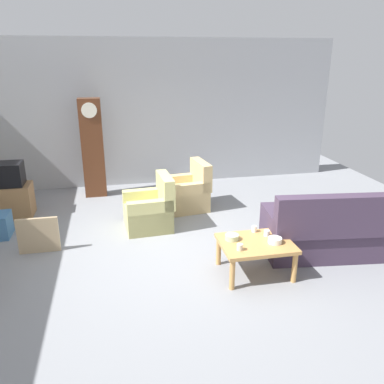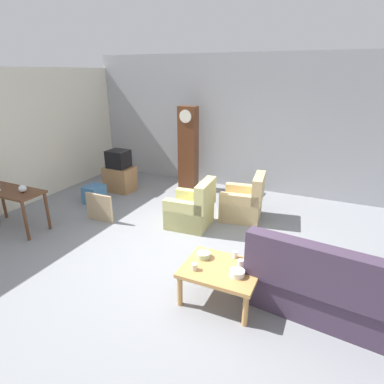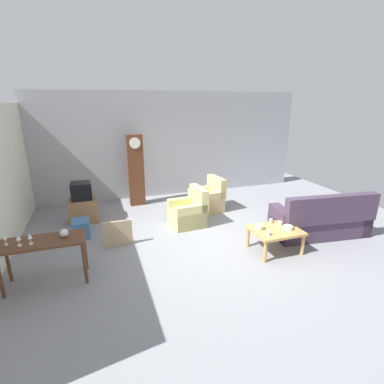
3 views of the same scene
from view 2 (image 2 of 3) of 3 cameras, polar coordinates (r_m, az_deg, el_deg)
name	(u,v)px [view 2 (image 2 of 3)]	position (r m, az deg, el deg)	size (l,w,h in m)	color
ground_plane	(186,255)	(5.34, -1.11, -11.00)	(10.40, 10.40, 0.00)	gray
garage_door_wall	(250,124)	(8.03, 10.29, 11.70)	(8.40, 0.16, 3.20)	#9EA0A5
pegboard_wall_left	(13,141)	(7.77, -29.14, 7.95)	(0.12, 6.40, 2.88)	silver
couch_floral	(338,292)	(4.34, 24.44, -15.83)	(2.19, 1.12, 1.04)	#423347
armchair_olive_near	(192,211)	(6.15, -0.04, -3.32)	(0.84, 0.81, 0.92)	#CCC67A
armchair_olive_far	(244,204)	(6.56, 9.13, -2.03)	(0.88, 0.86, 0.92)	#D5B67A
coffee_table_wood	(221,272)	(4.24, 5.13, -13.95)	(0.96, 0.76, 0.47)	tan
console_table_dark	(10,196)	(6.78, -29.43, -0.58)	(1.30, 0.56, 0.77)	#56331E
grandfather_clock	(188,149)	(7.95, -0.67, 7.69)	(0.44, 0.30, 2.03)	#562D19
tv_stand_cabinet	(120,179)	(8.17, -12.60, 2.28)	(0.68, 0.52, 0.60)	#997047
tv_crt	(118,159)	(8.03, -12.88, 5.73)	(0.48, 0.44, 0.42)	black
framed_picture_leaning	(99,208)	(6.61, -16.06, -2.66)	(0.60, 0.05, 0.56)	tan
storage_box_blue	(94,194)	(7.59, -16.87, -0.37)	(0.36, 0.43, 0.40)	teal
glass_dome_cloche	(23,189)	(6.48, -27.77, 0.54)	(0.14, 0.14, 0.14)	silver
cup_white_porcelain	(235,254)	(4.40, 7.60, -10.89)	(0.07, 0.07, 0.09)	white
cup_blue_rimmed	(240,263)	(4.25, 8.56, -12.29)	(0.08, 0.08, 0.08)	silver
cup_cream_tall	(195,267)	(4.13, 0.45, -13.06)	(0.08, 0.08, 0.08)	beige
bowl_white_stacked	(237,273)	(4.06, 7.99, -14.01)	(0.19, 0.19, 0.07)	white
bowl_shallow_green	(203,255)	(4.37, 2.03, -11.05)	(0.19, 0.19, 0.07)	#B2C69E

